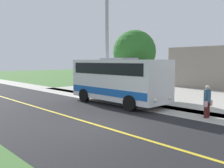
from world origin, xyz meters
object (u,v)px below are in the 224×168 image
at_px(shuttle_bus_front, 119,79).
at_px(street_light_pole, 106,39).
at_px(tree_curbside, 135,52).
at_px(pedestrian_waiting, 207,100).

distance_m(shuttle_bus_front, street_light_pole, 3.19).
xyz_separation_m(shuttle_bus_front, tree_curbside, (-2.90, -1.27, 1.83)).
bearing_deg(pedestrian_waiting, tree_curbside, -109.13).
relative_size(pedestrian_waiting, street_light_pole, 0.21).
bearing_deg(shuttle_bus_front, pedestrian_waiting, 94.34).
distance_m(pedestrian_waiting, tree_curbside, 7.95).
relative_size(shuttle_bus_front, pedestrian_waiting, 4.33).
relative_size(pedestrian_waiting, tree_curbside, 0.32).
bearing_deg(tree_curbside, street_light_pole, -9.74).
xyz_separation_m(pedestrian_waiting, street_light_pole, (0.07, -7.53, 3.45)).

